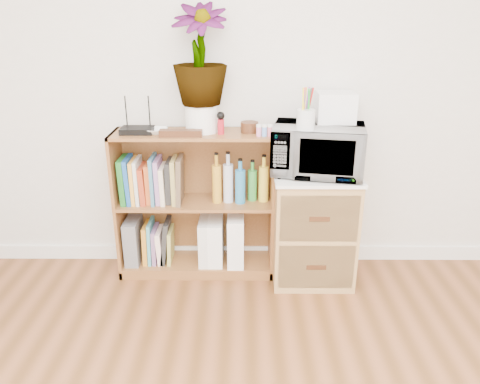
{
  "coord_description": "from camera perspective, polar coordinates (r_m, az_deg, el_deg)",
  "views": [
    {
      "loc": [
        -0.05,
        -0.67,
        1.64
      ],
      "look_at": [
        -0.06,
        1.95,
        0.62
      ],
      "focal_mm": 35.0,
      "sensor_mm": 36.0,
      "label": 1
    }
  ],
  "objects": [
    {
      "name": "wicker_unit",
      "position": [
        3.03,
        8.84,
        -4.27
      ],
      "size": [
        0.5,
        0.45,
        0.7
      ],
      "primitive_type": "cube",
      "color": "#9E7542",
      "rests_on": "ground"
    },
    {
      "name": "paint_jars",
      "position": [
        2.77,
        2.99,
        7.33
      ],
      "size": [
        0.1,
        0.04,
        0.05
      ],
      "primitive_type": "cube",
      "color": "pink",
      "rests_on": "bookshelf"
    },
    {
      "name": "lower_books",
      "position": [
        3.18,
        -9.92,
        -6.09
      ],
      "size": [
        0.19,
        0.19,
        0.29
      ],
      "color": "orange",
      "rests_on": "bookshelf"
    },
    {
      "name": "kokeshi_doll",
      "position": [
        2.81,
        -2.36,
        7.95
      ],
      "size": [
        0.04,
        0.04,
        0.09
      ],
      "primitive_type": "cylinder",
      "color": "#B01524",
      "rests_on": "bookshelf"
    },
    {
      "name": "potted_plant",
      "position": [
        2.82,
        -4.96,
        16.34
      ],
      "size": [
        0.32,
        0.32,
        0.57
      ],
      "primitive_type": "imported",
      "color": "#316729",
      "rests_on": "plant_pot"
    },
    {
      "name": "magazine_holder_mid",
      "position": [
        3.11,
        -2.97,
        -5.94
      ],
      "size": [
        0.09,
        0.24,
        0.3
      ],
      "primitive_type": "cube",
      "color": "white",
      "rests_on": "bookshelf"
    },
    {
      "name": "wooden_bowl",
      "position": [
        2.86,
        1.15,
        7.92
      ],
      "size": [
        0.11,
        0.11,
        0.06
      ],
      "primitive_type": "cylinder",
      "color": "#3B1E10",
      "rests_on": "bookshelf"
    },
    {
      "name": "magazine_holder_right",
      "position": [
        3.1,
        -0.52,
        -5.67
      ],
      "size": [
        0.11,
        0.27,
        0.33
      ],
      "primitive_type": "cube",
      "color": "white",
      "rests_on": "bookshelf"
    },
    {
      "name": "cookbooks",
      "position": [
        3.01,
        -10.62,
        1.38
      ],
      "size": [
        0.39,
        0.2,
        0.3
      ],
      "color": "#1C6C23",
      "rests_on": "bookshelf"
    },
    {
      "name": "pen_cup",
      "position": [
        2.68,
        8.02,
        8.74
      ],
      "size": [
        0.1,
        0.1,
        0.11
      ],
      "primitive_type": "cylinder",
      "color": "silver",
      "rests_on": "microwave"
    },
    {
      "name": "small_appliance",
      "position": [
        2.89,
        11.53,
        10.1
      ],
      "size": [
        0.23,
        0.19,
        0.18
      ],
      "primitive_type": "cube",
      "color": "white",
      "rests_on": "microwave"
    },
    {
      "name": "router",
      "position": [
        2.91,
        -12.42,
        7.36
      ],
      "size": [
        0.19,
        0.13,
        0.04
      ],
      "primitive_type": "cube",
      "color": "black",
      "rests_on": "bookshelf"
    },
    {
      "name": "bookshelf",
      "position": [
        3.03,
        -5.42,
        -1.51
      ],
      "size": [
        1.0,
        0.3,
        0.95
      ],
      "primitive_type": "cube",
      "color": "brown",
      "rests_on": "ground"
    },
    {
      "name": "liquor_bottles",
      "position": [
        2.95,
        -0.04,
        1.56
      ],
      "size": [
        0.36,
        0.06,
        0.32
      ],
      "color": "gold",
      "rests_on": "bookshelf"
    },
    {
      "name": "file_box",
      "position": [
        3.2,
        -12.82,
        -5.69
      ],
      "size": [
        0.09,
        0.24,
        0.3
      ],
      "primitive_type": "cube",
      "color": "slate",
      "rests_on": "bookshelf"
    },
    {
      "name": "microwave",
      "position": [
        2.83,
        9.45,
        5.11
      ],
      "size": [
        0.59,
        0.45,
        0.29
      ],
      "primitive_type": "imported",
      "rotation": [
        0.0,
        0.0,
        -0.18
      ],
      "color": "silver",
      "rests_on": "wicker_unit"
    },
    {
      "name": "magazine_holder_left",
      "position": [
        3.12,
        -4.09,
        -5.93
      ],
      "size": [
        0.09,
        0.24,
        0.3
      ],
      "primitive_type": "cube",
      "color": "silver",
      "rests_on": "bookshelf"
    },
    {
      "name": "plant_pot",
      "position": [
        2.87,
        -4.72,
        8.96
      ],
      "size": [
        0.2,
        0.2,
        0.17
      ],
      "primitive_type": "cylinder",
      "color": "white",
      "rests_on": "bookshelf"
    },
    {
      "name": "white_bowl",
      "position": [
        2.87,
        -10.12,
        7.34
      ],
      "size": [
        0.13,
        0.13,
        0.03
      ],
      "primitive_type": "imported",
      "color": "white",
      "rests_on": "bookshelf"
    },
    {
      "name": "skirting_board",
      "position": [
        3.32,
        1.13,
        -7.36
      ],
      "size": [
        4.0,
        0.02,
        0.1
      ],
      "primitive_type": "cube",
      "color": "white",
      "rests_on": "ground"
    },
    {
      "name": "trinket_box",
      "position": [
        2.78,
        -7.22,
        7.13
      ],
      "size": [
        0.25,
        0.06,
        0.04
      ],
      "primitive_type": "cube",
      "color": "#351B0E",
      "rests_on": "bookshelf"
    }
  ]
}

